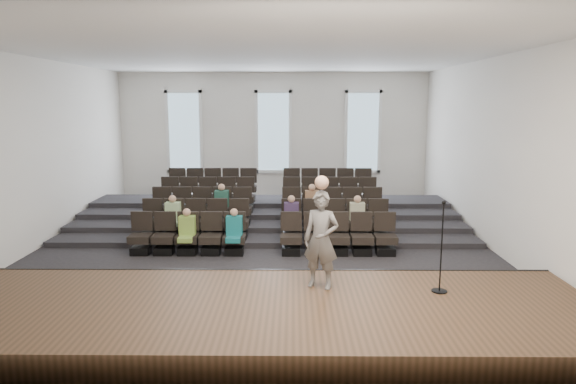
% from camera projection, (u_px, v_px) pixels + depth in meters
% --- Properties ---
extents(ground, '(14.00, 14.00, 0.00)m').
position_uv_depth(ground, '(264.00, 248.00, 13.70)').
color(ground, black).
rests_on(ground, ground).
extents(ceiling, '(12.00, 14.00, 0.02)m').
position_uv_depth(ceiling, '(263.00, 55.00, 12.85)').
color(ceiling, white).
rests_on(ceiling, ground).
extents(wall_back, '(12.00, 0.04, 5.00)m').
position_uv_depth(wall_back, '(274.00, 137.00, 20.19)').
color(wall_back, white).
rests_on(wall_back, ground).
extents(wall_front, '(12.00, 0.04, 5.00)m').
position_uv_depth(wall_front, '(231.00, 211.00, 6.36)').
color(wall_front, white).
rests_on(wall_front, ground).
extents(wall_left, '(0.04, 14.00, 5.00)m').
position_uv_depth(wall_left, '(32.00, 154.00, 13.33)').
color(wall_left, white).
rests_on(wall_left, ground).
extents(wall_right, '(0.04, 14.00, 5.00)m').
position_uv_depth(wall_right, '(496.00, 155.00, 13.22)').
color(wall_right, white).
rests_on(wall_right, ground).
extents(stage, '(11.80, 3.60, 0.50)m').
position_uv_depth(stage, '(247.00, 318.00, 8.64)').
color(stage, '#4B3220').
rests_on(stage, ground).
extents(stage_lip, '(11.80, 0.06, 0.52)m').
position_uv_depth(stage_lip, '(255.00, 282.00, 10.38)').
color(stage_lip, black).
rests_on(stage_lip, ground).
extents(risers, '(11.80, 4.80, 0.60)m').
position_uv_depth(risers, '(269.00, 215.00, 16.79)').
color(risers, black).
rests_on(risers, ground).
extents(seating_rows, '(6.80, 4.70, 1.67)m').
position_uv_depth(seating_rows, '(267.00, 211.00, 15.11)').
color(seating_rows, black).
rests_on(seating_rows, ground).
extents(windows, '(8.44, 0.10, 3.24)m').
position_uv_depth(windows, '(273.00, 132.00, 20.09)').
color(windows, white).
rests_on(windows, wall_back).
extents(audience, '(5.45, 2.64, 1.10)m').
position_uv_depth(audience, '(255.00, 214.00, 14.01)').
color(audience, '#82A742').
rests_on(audience, seating_rows).
extents(speaker, '(0.76, 0.63, 1.78)m').
position_uv_depth(speaker, '(321.00, 240.00, 9.22)').
color(speaker, '#64625F').
rests_on(speaker, stage).
extents(mic_stand, '(0.28, 0.28, 1.66)m').
position_uv_depth(mic_stand, '(441.00, 265.00, 9.06)').
color(mic_stand, black).
rests_on(mic_stand, stage).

